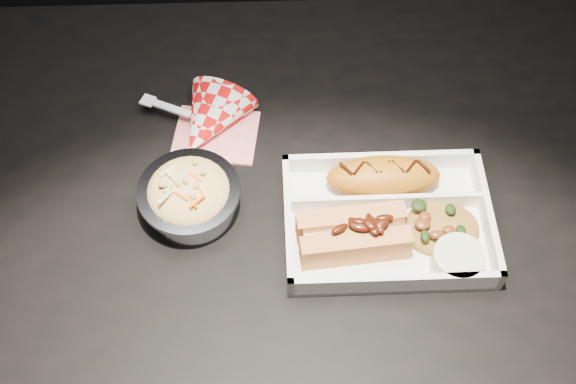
{
  "coord_description": "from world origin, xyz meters",
  "views": [
    {
      "loc": [
        -0.02,
        -0.46,
        1.52
      ],
      "look_at": [
        -0.01,
        0.01,
        0.81
      ],
      "focal_mm": 45.0,
      "sensor_mm": 36.0,
      "label": 1
    }
  ],
  "objects_px": {
    "foil_coleslaw_cup": "(189,195)",
    "napkin_fork": "(208,123)",
    "dining_table": "(295,256)",
    "food_tray": "(386,223)",
    "fried_pastry": "(383,177)",
    "hotdog": "(353,234)"
  },
  "relations": [
    {
      "from": "napkin_fork",
      "to": "dining_table",
      "type": "bearing_deg",
      "value": -28.5
    },
    {
      "from": "foil_coleslaw_cup",
      "to": "napkin_fork",
      "type": "distance_m",
      "value": 0.13
    },
    {
      "from": "fried_pastry",
      "to": "napkin_fork",
      "type": "distance_m",
      "value": 0.25
    },
    {
      "from": "dining_table",
      "to": "hotdog",
      "type": "relative_size",
      "value": 8.85
    },
    {
      "from": "hotdog",
      "to": "fried_pastry",
      "type": "bearing_deg",
      "value": 56.05
    },
    {
      "from": "fried_pastry",
      "to": "hotdog",
      "type": "distance_m",
      "value": 0.09
    },
    {
      "from": "hotdog",
      "to": "foil_coleslaw_cup",
      "type": "bearing_deg",
      "value": 156.85
    },
    {
      "from": "dining_table",
      "to": "food_tray",
      "type": "bearing_deg",
      "value": -5.54
    },
    {
      "from": "food_tray",
      "to": "foil_coleslaw_cup",
      "type": "bearing_deg",
      "value": 171.35
    },
    {
      "from": "dining_table",
      "to": "food_tray",
      "type": "height_order",
      "value": "food_tray"
    },
    {
      "from": "dining_table",
      "to": "food_tray",
      "type": "xyz_separation_m",
      "value": [
        0.11,
        -0.01,
        0.1
      ]
    },
    {
      "from": "food_tray",
      "to": "foil_coleslaw_cup",
      "type": "height_order",
      "value": "foil_coleslaw_cup"
    },
    {
      "from": "fried_pastry",
      "to": "napkin_fork",
      "type": "relative_size",
      "value": 0.87
    },
    {
      "from": "food_tray",
      "to": "napkin_fork",
      "type": "height_order",
      "value": "napkin_fork"
    },
    {
      "from": "food_tray",
      "to": "fried_pastry",
      "type": "bearing_deg",
      "value": 90.0
    },
    {
      "from": "hotdog",
      "to": "foil_coleslaw_cup",
      "type": "height_order",
      "value": "foil_coleslaw_cup"
    },
    {
      "from": "food_tray",
      "to": "dining_table",
      "type": "bearing_deg",
      "value": 174.2
    },
    {
      "from": "dining_table",
      "to": "fried_pastry",
      "type": "distance_m",
      "value": 0.17
    },
    {
      "from": "hotdog",
      "to": "napkin_fork",
      "type": "height_order",
      "value": "napkin_fork"
    },
    {
      "from": "dining_table",
      "to": "fried_pastry",
      "type": "relative_size",
      "value": 8.37
    },
    {
      "from": "food_tray",
      "to": "napkin_fork",
      "type": "relative_size",
      "value": 1.53
    },
    {
      "from": "napkin_fork",
      "to": "fried_pastry",
      "type": "bearing_deg",
      "value": -0.48
    }
  ]
}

